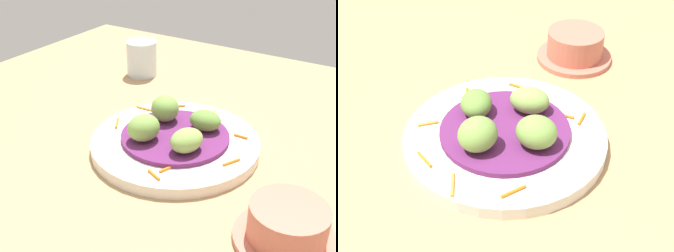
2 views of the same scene
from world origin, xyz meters
The scene contains 10 objects.
table_surface centered at (0.00, 0.00, 1.00)cm, with size 110.00×110.00×2.00cm, color tan.
main_plate centered at (4.54, -0.98, 2.89)cm, with size 26.83×26.83×1.78cm, color silver.
cabbage_bed centered at (4.54, -0.98, 4.16)cm, with size 17.21×17.21×0.75cm, color #60235B.
carrot_garnish centered at (6.34, -0.16, 3.98)cm, with size 22.84×23.26×0.40cm.
guac_scoop_left centered at (7.76, 2.98, 6.72)cm, with size 4.62×5.07×4.38cm, color #759E47.
guac_scoop_center centered at (0.58, 2.25, 6.60)cm, with size 4.61×5.21×4.13cm, color #759E47.
guac_scoop_right centered at (1.31, -4.93, 6.26)cm, with size 4.16×5.43×3.46cm, color #84A851.
guac_scoop_back centered at (8.49, -4.21, 6.16)cm, with size 4.25×5.18×3.25cm, color olive.
terracotta_bowl centered at (-6.55, -22.98, 4.32)cm, with size 12.42×12.42×5.13cm.
water_glass centered at (27.51, 21.80, 5.82)cm, with size 6.68×6.68×7.64cm, color silver.
Camera 1 is at (-46.26, -31.85, 38.57)cm, focal length 46.30 mm.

